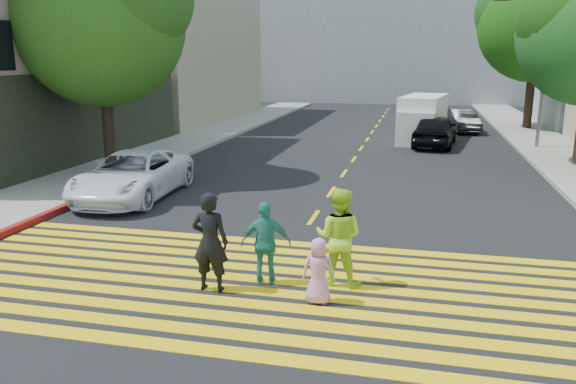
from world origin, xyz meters
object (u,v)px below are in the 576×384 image
(white_sedan, at_px, (133,175))
(silver_car, at_px, (430,116))
(pedestrian_extra, at_px, (266,243))
(pedestrian_woman, at_px, (339,237))
(dark_car_near, at_px, (435,130))
(tree_left, at_px, (102,12))
(dark_car_parked, at_px, (463,121))
(pedestrian_man, at_px, (210,242))
(tree_right_far, at_px, (539,17))
(pedestrian_child, at_px, (319,271))
(white_van, at_px, (422,120))

(white_sedan, height_order, silver_car, white_sedan)
(pedestrian_extra, bearing_deg, white_sedan, -56.31)
(pedestrian_woman, xyz_separation_m, dark_car_near, (2.06, 17.72, -0.15))
(tree_left, relative_size, pedestrian_woman, 4.55)
(tree_left, height_order, dark_car_parked, tree_left)
(pedestrian_woman, bearing_deg, pedestrian_man, 26.18)
(pedestrian_man, bearing_deg, dark_car_parked, -104.29)
(tree_left, bearing_deg, pedestrian_extra, -46.30)
(tree_right_far, bearing_deg, silver_car, 168.67)
(silver_car, bearing_deg, dark_car_near, 94.54)
(tree_right_far, height_order, silver_car, tree_right_far)
(pedestrian_child, bearing_deg, tree_right_far, -110.98)
(pedestrian_man, bearing_deg, tree_right_far, -111.14)
(white_sedan, xyz_separation_m, silver_car, (8.97, 21.18, -0.09))
(pedestrian_man, xyz_separation_m, pedestrian_woman, (2.21, 0.81, 0.00))
(pedestrian_woman, relative_size, white_van, 0.36)
(tree_left, xyz_separation_m, dark_car_parked, (13.09, 15.48, -5.03))
(tree_left, relative_size, pedestrian_man, 4.56)
(pedestrian_child, bearing_deg, tree_left, -49.19)
(pedestrian_woman, distance_m, dark_car_near, 17.84)
(pedestrian_extra, relative_size, silver_car, 0.38)
(pedestrian_child, relative_size, dark_car_parked, 0.30)
(tree_right_far, relative_size, white_sedan, 1.87)
(white_sedan, xyz_separation_m, white_van, (8.45, 14.00, 0.39))
(pedestrian_extra, xyz_separation_m, white_van, (2.77, 19.48, 0.29))
(pedestrian_woman, bearing_deg, dark_car_parked, -92.77)
(tree_left, relative_size, dark_car_parked, 2.19)
(tree_right_far, bearing_deg, white_sedan, -125.91)
(pedestrian_woman, height_order, dark_car_near, pedestrian_woman)
(dark_car_near, bearing_deg, pedestrian_child, 89.74)
(pedestrian_man, xyz_separation_m, pedestrian_child, (2.00, -0.11, -0.34))
(pedestrian_man, distance_m, dark_car_near, 19.02)
(pedestrian_woman, relative_size, white_sedan, 0.37)
(pedestrian_woman, distance_m, silver_car, 26.46)
(pedestrian_child, bearing_deg, pedestrian_extra, -34.33)
(tree_right_far, distance_m, white_sedan, 25.41)
(dark_car_near, bearing_deg, tree_left, 46.63)
(silver_car, bearing_deg, pedestrian_man, 85.20)
(tree_left, distance_m, pedestrian_child, 13.85)
(pedestrian_woman, bearing_deg, silver_car, -88.10)
(pedestrian_woman, bearing_deg, tree_left, -34.83)
(pedestrian_man, relative_size, silver_car, 0.44)
(pedestrian_woman, bearing_deg, white_sedan, -30.43)
(pedestrian_child, bearing_deg, pedestrian_man, -7.61)
(white_sedan, xyz_separation_m, dark_car_parked, (10.72, 18.43, -0.07))
(tree_right_far, distance_m, pedestrian_man, 28.36)
(pedestrian_man, xyz_separation_m, pedestrian_extra, (0.90, 0.53, -0.13))
(pedestrian_extra, bearing_deg, white_van, -110.44)
(pedestrian_man, bearing_deg, white_van, -101.03)
(pedestrian_man, distance_m, silver_car, 27.51)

